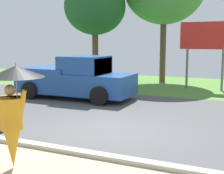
% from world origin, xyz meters
% --- Properties ---
extents(ground_plane, '(40.00, 22.00, 0.20)m').
position_xyz_m(ground_plane, '(0.00, 2.95, -0.05)').
color(ground_plane, '#4C4C4F').
extents(monk_pedestrian, '(1.12, 1.10, 2.13)m').
position_xyz_m(monk_pedestrian, '(-0.55, -3.19, 1.14)').
color(monk_pedestrian, orange).
rests_on(monk_pedestrian, ground_plane).
extents(pickup_truck, '(5.20, 2.28, 1.88)m').
position_xyz_m(pickup_truck, '(-3.44, 4.05, 0.87)').
color(pickup_truck, '#1E478C').
rests_on(pickup_truck, ground_plane).
extents(roadside_billboard, '(2.60, 0.12, 3.50)m').
position_xyz_m(roadside_billboard, '(1.40, 8.97, 2.55)').
color(roadside_billboard, slate).
rests_on(roadside_billboard, ground_plane).
extents(tree_left_far, '(3.55, 3.55, 6.10)m').
position_xyz_m(tree_left_far, '(-4.84, 8.70, 4.45)').
color(tree_left_far, brown).
rests_on(tree_left_far, ground_plane).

